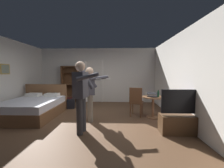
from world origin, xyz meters
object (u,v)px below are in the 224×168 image
object	(u,v)px
person_blue_shirt	(81,92)
tv_flatscreen	(181,121)
bed	(34,107)
suitcase_dark	(68,104)
suitcase_small	(66,102)
laptop	(152,95)
wooden_chair	(136,101)
bottle_on_table	(158,94)
side_table	(153,103)
person_striped_shirt	(90,90)
bookshelf	(71,83)

from	to	relation	value
person_blue_shirt	tv_flatscreen	bearing A→B (deg)	1.33
bed	tv_flatscreen	bearing A→B (deg)	-15.49
suitcase_dark	suitcase_small	xyz separation A→B (m)	(-0.18, 0.20, 0.01)
bed	laptop	bearing A→B (deg)	-1.06
laptop	wooden_chair	distance (m)	0.56
bottle_on_table	suitcase_small	distance (m)	3.85
laptop	wooden_chair	bearing A→B (deg)	165.00
bed	suitcase_dark	size ratio (longest dim) A/B	3.94
person_blue_shirt	side_table	bearing A→B (deg)	31.36
laptop	person_striped_shirt	world-z (taller)	person_striped_shirt
bottle_on_table	laptop	bearing A→B (deg)	168.00
bed	tv_flatscreen	xyz separation A→B (m)	(4.44, -1.23, 0.01)
bottle_on_table	person_blue_shirt	world-z (taller)	person_blue_shirt
wooden_chair	suitcase_dark	size ratio (longest dim) A/B	1.93
tv_flatscreen	suitcase_dark	distance (m)	4.28
person_blue_shirt	person_striped_shirt	size ratio (longest dim) A/B	1.07
side_table	person_striped_shirt	xyz separation A→B (m)	(-2.01, -0.35, 0.48)
bookshelf	side_table	world-z (taller)	bookshelf
person_striped_shirt	bookshelf	bearing A→B (deg)	119.66
bed	person_blue_shirt	xyz separation A→B (m)	(2.00, -1.29, 0.71)
wooden_chair	person_striped_shirt	xyz separation A→B (m)	(-1.47, -0.45, 0.42)
tv_flatscreen	wooden_chair	bearing A→B (deg)	125.63
person_striped_shirt	bottle_on_table	bearing A→B (deg)	7.28
wooden_chair	suitcase_dark	bearing A→B (deg)	159.38
bed	side_table	xyz separation A→B (m)	(4.06, -0.03, 0.17)
person_striped_shirt	tv_flatscreen	bearing A→B (deg)	-19.42
side_table	person_blue_shirt	distance (m)	2.47
bookshelf	tv_flatscreen	distance (m)	5.23
tv_flatscreen	side_table	world-z (taller)	tv_flatscreen
bed	bottle_on_table	xyz separation A→B (m)	(4.20, -0.11, 0.50)
tv_flatscreen	person_blue_shirt	distance (m)	2.54
side_table	bottle_on_table	world-z (taller)	bottle_on_table
person_blue_shirt	suitcase_dark	size ratio (longest dim) A/B	3.43
bookshelf	person_striped_shirt	distance (m)	3.00
side_table	suitcase_small	world-z (taller)	side_table
bed	person_striped_shirt	distance (m)	2.19
tv_flatscreen	side_table	bearing A→B (deg)	107.67
bookshelf	person_striped_shirt	size ratio (longest dim) A/B	1.10
person_striped_shirt	wooden_chair	bearing A→B (deg)	16.98
person_striped_shirt	bed	bearing A→B (deg)	169.29
side_table	suitcase_dark	world-z (taller)	side_table
wooden_chair	person_striped_shirt	bearing A→B (deg)	-163.02
suitcase_dark	person_blue_shirt	bearing A→B (deg)	-74.28
suitcase_dark	wooden_chair	bearing A→B (deg)	-31.30
bookshelf	laptop	world-z (taller)	bookshelf
bookshelf	person_striped_shirt	bearing A→B (deg)	-60.34
tv_flatscreen	bookshelf	bearing A→B (deg)	138.33
bookshelf	side_table	distance (m)	4.18
laptop	wooden_chair	size ratio (longest dim) A/B	0.42
laptop	tv_flatscreen	bearing A→B (deg)	-69.82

